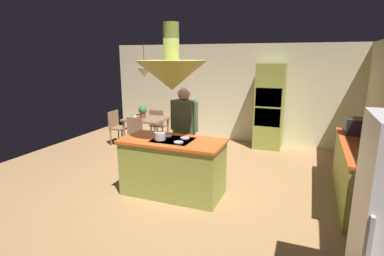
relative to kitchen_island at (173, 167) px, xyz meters
name	(u,v)px	position (x,y,z in m)	size (l,w,h in m)	color
ground	(178,188)	(0.00, 0.20, -0.47)	(8.16, 8.16, 0.00)	#AD7F51
wall_back	(230,93)	(0.00, 3.65, 0.81)	(6.80, 0.10, 2.55)	beige
kitchen_island	(173,167)	(0.00, 0.00, 0.00)	(1.67, 0.83, 0.95)	#939E42
counter_run_right	(361,173)	(2.84, 0.80, 0.01)	(0.73, 2.24, 0.93)	#939E42
oven_tower	(269,106)	(1.10, 3.24, 0.57)	(0.66, 0.62, 2.08)	#939E42
dining_table	(146,123)	(-1.70, 2.10, 0.18)	(0.97, 0.81, 0.76)	#8A6749
person_at_island	(184,127)	(-0.09, 0.68, 0.51)	(0.53, 0.23, 1.70)	tan
range_hood	(172,73)	(0.00, 0.00, 1.51)	(1.10, 1.10, 1.00)	#939E42
pendant_light_over_table	(144,73)	(-1.70, 2.10, 1.39)	(0.32, 0.32, 0.82)	beige
chair_facing_island	(133,134)	(-1.70, 1.47, 0.03)	(0.40, 0.40, 0.87)	#8A6749
chair_by_back_wall	(158,123)	(-1.70, 2.73, 0.03)	(0.40, 0.40, 0.87)	#8A6749
chair_at_corner	(117,125)	(-2.56, 2.10, 0.03)	(0.40, 0.40, 0.87)	#8A6749
potted_plant_on_table	(143,111)	(-1.77, 2.06, 0.46)	(0.20, 0.20, 0.30)	#99382D
cup_on_table	(135,117)	(-1.90, 1.90, 0.34)	(0.07, 0.07, 0.09)	white
canister_flour	(372,149)	(2.84, 0.25, 0.55)	(0.11, 0.11, 0.18)	silver
canister_sugar	(370,147)	(2.84, 0.43, 0.54)	(0.11, 0.11, 0.15)	silver
microwave_on_counter	(360,127)	(2.84, 1.46, 0.60)	(0.46, 0.36, 0.28)	#232326
cooking_pot_on_cooktop	(160,136)	(-0.16, -0.13, 0.54)	(0.18, 0.18, 0.12)	#B2B2B7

